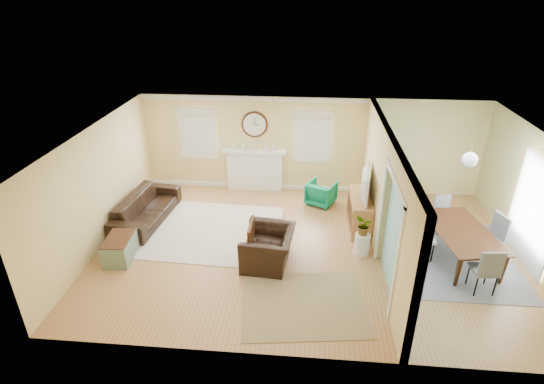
% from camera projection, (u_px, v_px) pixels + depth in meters
% --- Properties ---
extents(floor, '(9.00, 9.00, 0.00)m').
position_uv_depth(floor, '(307.00, 249.00, 9.26)').
color(floor, '#A0703C').
rests_on(floor, ground).
extents(wall_back, '(9.00, 0.02, 2.60)m').
position_uv_depth(wall_back, '(311.00, 145.00, 11.36)').
color(wall_back, '#DCC780').
rests_on(wall_back, ground).
extents(wall_front, '(9.00, 0.02, 2.60)m').
position_uv_depth(wall_front, '(308.00, 291.00, 6.00)').
color(wall_front, '#DCC780').
rests_on(wall_front, ground).
extents(wall_left, '(0.02, 6.00, 2.60)m').
position_uv_depth(wall_left, '(98.00, 187.00, 9.04)').
color(wall_left, '#DCC780').
rests_on(wall_left, ground).
extents(wall_right, '(0.02, 6.00, 2.60)m').
position_uv_depth(wall_right, '(539.00, 205.00, 8.32)').
color(wall_right, '#DCC780').
rests_on(wall_right, ground).
extents(ceiling, '(9.00, 6.00, 0.02)m').
position_uv_depth(ceiling, '(312.00, 135.00, 8.10)').
color(ceiling, white).
rests_on(ceiling, wall_back).
extents(partition, '(0.17, 6.00, 2.60)m').
position_uv_depth(partition, '(383.00, 190.00, 8.79)').
color(partition, '#DCC780').
rests_on(partition, ground).
extents(fireplace, '(1.70, 0.30, 1.17)m').
position_uv_depth(fireplace, '(255.00, 169.00, 11.68)').
color(fireplace, white).
rests_on(fireplace, ground).
extents(wall_clock, '(0.70, 0.07, 0.70)m').
position_uv_depth(wall_clock, '(255.00, 124.00, 11.20)').
color(wall_clock, '#482312').
rests_on(wall_clock, wall_back).
extents(window_left, '(1.05, 0.13, 1.42)m').
position_uv_depth(window_left, '(197.00, 130.00, 11.40)').
color(window_left, white).
rests_on(window_left, wall_back).
extents(window_right, '(1.05, 0.13, 1.42)m').
position_uv_depth(window_right, '(313.00, 133.00, 11.15)').
color(window_right, white).
rests_on(window_right, wall_back).
extents(french_doors, '(0.06, 1.70, 2.20)m').
position_uv_depth(french_doors, '(534.00, 214.00, 8.42)').
color(french_doors, white).
rests_on(french_doors, ground).
extents(pendant, '(0.30, 0.30, 0.55)m').
position_uv_depth(pendant, '(470.00, 160.00, 8.04)').
color(pendant, gold).
rests_on(pendant, ceiling).
extents(rug_cream, '(3.18, 2.79, 0.02)m').
position_uv_depth(rug_cream, '(213.00, 231.00, 9.91)').
color(rug_cream, beige).
rests_on(rug_cream, floor).
extents(rug_jute, '(2.42, 2.07, 0.01)m').
position_uv_depth(rug_jute, '(304.00, 304.00, 7.66)').
color(rug_jute, '#9C7F5B').
rests_on(rug_jute, floor).
extents(rug_grey, '(2.28, 2.85, 0.01)m').
position_uv_depth(rug_grey, '(457.00, 258.00, 8.94)').
color(rug_grey, slate).
rests_on(rug_grey, floor).
extents(sofa, '(1.11, 2.34, 0.66)m').
position_uv_depth(sofa, '(146.00, 208.00, 10.23)').
color(sofa, black).
rests_on(sofa, floor).
extents(eames_chair, '(1.10, 1.23, 0.74)m').
position_uv_depth(eames_chair, '(268.00, 248.00, 8.63)').
color(eames_chair, black).
rests_on(eames_chair, floor).
extents(green_chair, '(0.89, 0.90, 0.62)m').
position_uv_depth(green_chair, '(321.00, 193.00, 11.01)').
color(green_chair, '#157442').
rests_on(green_chair, floor).
extents(trunk, '(0.59, 0.89, 0.50)m').
position_uv_depth(trunk, '(120.00, 248.00, 8.83)').
color(trunk, gray).
rests_on(trunk, floor).
extents(credenza, '(0.47, 1.37, 0.80)m').
position_uv_depth(credenza, '(360.00, 212.00, 9.92)').
color(credenza, '#A6723A').
rests_on(credenza, floor).
extents(tv, '(0.30, 1.18, 0.68)m').
position_uv_depth(tv, '(362.00, 183.00, 9.59)').
color(tv, black).
rests_on(tv, credenza).
extents(garden_stool, '(0.32, 0.32, 0.47)m').
position_uv_depth(garden_stool, '(362.00, 244.00, 8.99)').
color(garden_stool, white).
rests_on(garden_stool, floor).
extents(potted_plant, '(0.34, 0.39, 0.42)m').
position_uv_depth(potted_plant, '(364.00, 226.00, 8.79)').
color(potted_plant, '#337F33').
rests_on(potted_plant, garden_stool).
extents(dining_table, '(1.40, 2.10, 0.69)m').
position_uv_depth(dining_table, '(461.00, 244.00, 8.79)').
color(dining_table, '#482312').
rests_on(dining_table, floor).
extents(dining_chair_n, '(0.45, 0.45, 0.87)m').
position_uv_depth(dining_chair_n, '(444.00, 212.00, 9.69)').
color(dining_chair_n, slate).
rests_on(dining_chair_n, floor).
extents(dining_chair_s, '(0.47, 0.47, 0.97)m').
position_uv_depth(dining_chair_s, '(485.00, 265.00, 7.76)').
color(dining_chair_s, slate).
rests_on(dining_chair_s, floor).
extents(dining_chair_w, '(0.49, 0.49, 0.98)m').
position_uv_depth(dining_chair_w, '(426.00, 233.00, 8.75)').
color(dining_chair_w, white).
rests_on(dining_chair_w, floor).
extents(dining_chair_e, '(0.57, 0.57, 1.02)m').
position_uv_depth(dining_chair_e, '(490.00, 234.00, 8.66)').
color(dining_chair_e, slate).
rests_on(dining_chair_e, floor).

